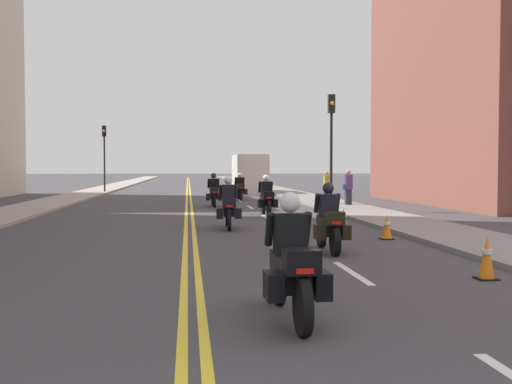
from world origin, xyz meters
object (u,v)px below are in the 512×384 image
traffic_cone_0 (387,227)px  traffic_light_near (331,131)px  motorcycle_1 (329,224)px  motorcycle_3 (266,199)px  motorcycle_4 (214,193)px  pedestrian_0 (348,188)px  motorcycle_2 (228,207)px  traffic_cone_2 (344,219)px  traffic_light_far (104,147)px  traffic_cone_1 (487,257)px  motorcycle_5 (240,189)px  parked_truck (249,176)px  pedestrian_1 (326,188)px  motorcycle_0 (291,268)px

traffic_cone_0 → traffic_light_near: bearing=84.4°
motorcycle_1 → motorcycle_3: (-0.06, 10.38, 0.02)m
motorcycle_1 → motorcycle_4: 16.28m
motorcycle_1 → pedestrian_0: pedestrian_0 is taller
motorcycle_2 → motorcycle_3: 5.32m
traffic_cone_2 → motorcycle_2: bearing=166.0°
motorcycle_3 → traffic_light_far: traffic_light_far is taller
motorcycle_1 → traffic_light_near: (3.10, 12.69, 2.85)m
motorcycle_2 → traffic_cone_0: motorcycle_2 is taller
traffic_cone_1 → motorcycle_5: bearing=94.6°
traffic_cone_2 → traffic_light_far: 30.25m
motorcycle_3 → motorcycle_5: motorcycle_3 is taller
motorcycle_1 → traffic_cone_0: motorcycle_1 is taller
traffic_cone_0 → traffic_cone_1: size_ratio=0.88×
motorcycle_5 → parked_truck: 9.23m
traffic_cone_0 → pedestrian_1: 14.24m
motorcycle_3 → motorcycle_4: (-1.83, 5.79, -0.01)m
motorcycle_4 → pedestrian_1: (5.63, 0.17, 0.24)m
motorcycle_1 → traffic_light_near: 13.37m
motorcycle_3 → pedestrian_0: 6.44m
motorcycle_2 → parked_truck: bearing=84.4°
motorcycle_2 → motorcycle_5: 16.39m
motorcycle_1 → motorcycle_4: bearing=97.6°
motorcycle_0 → traffic_cone_2: 11.00m
motorcycle_4 → traffic_cone_1: bearing=-79.4°
motorcycle_5 → traffic_cone_2: 17.24m
motorcycle_1 → pedestrian_0: size_ratio=1.16×
traffic_cone_1 → traffic_cone_2: (-0.36, 8.07, -0.03)m
motorcycle_1 → traffic_cone_1: size_ratio=2.74×
pedestrian_1 → parked_truck: size_ratio=0.26×
motorcycle_3 → traffic_cone_2: (1.60, -5.85, -0.32)m
motorcycle_2 → motorcycle_3: bearing=71.4°
motorcycle_0 → traffic_cone_0: size_ratio=3.43×
traffic_light_near → motorcycle_0: bearing=-105.0°
motorcycle_0 → motorcycle_4: 22.09m
motorcycle_4 → parked_truck: bearing=77.3°
motorcycle_4 → parked_truck: parked_truck is taller
traffic_light_near → traffic_cone_1: bearing=-94.2°
motorcycle_2 → traffic_cone_1: 9.71m
motorcycle_0 → motorcycle_1: size_ratio=1.10×
traffic_cone_0 → pedestrian_1: bearing=83.3°
motorcycle_5 → motorcycle_4: bearing=-108.7°
traffic_cone_0 → pedestrian_0: (2.40, 12.74, 0.60)m
motorcycle_5 → traffic_light_near: 9.97m
pedestrian_0 → parked_truck: 16.16m
traffic_light_far → pedestrian_0: 22.54m
motorcycle_2 → parked_truck: 25.60m
motorcycle_0 → traffic_cone_0: 9.05m
parked_truck → pedestrian_0: bearing=-78.7°
traffic_cone_2 → traffic_light_far: (-10.83, 28.08, 3.08)m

